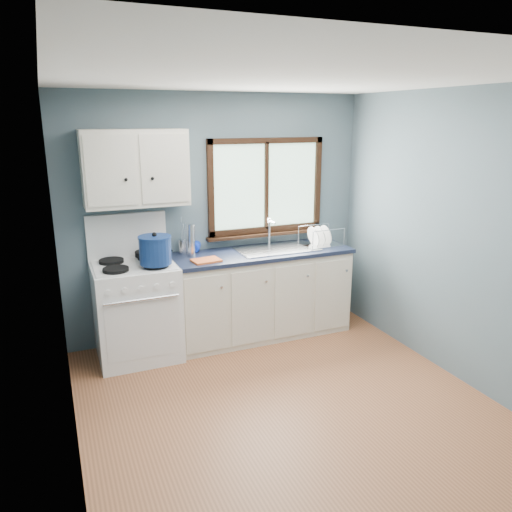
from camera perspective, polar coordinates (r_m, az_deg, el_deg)
name	(u,v)px	position (r m, az deg, el deg)	size (l,w,h in m)	color
floor	(294,414)	(4.14, 4.39, -17.53)	(3.20, 3.60, 0.02)	#975B38
ceiling	(302,76)	(3.49, 5.28, 19.79)	(3.20, 3.60, 0.02)	white
wall_back	(218,217)	(5.24, -4.37, 4.50)	(3.20, 0.02, 2.50)	slate
wall_front	(506,375)	(2.28, 26.68, -12.07)	(3.20, 0.02, 2.50)	slate
wall_left	(60,289)	(3.23, -21.49, -3.53)	(0.02, 3.60, 2.50)	slate
wall_right	(468,240)	(4.57, 23.02, 1.66)	(0.02, 3.60, 2.50)	slate
gas_range	(136,308)	(4.92, -13.51, -5.82)	(0.76, 0.69, 1.36)	white
base_cabinets	(261,297)	(5.30, 0.57, -4.76)	(1.85, 0.60, 0.88)	beige
countertop	(261,253)	(5.15, 0.59, 0.35)	(1.89, 0.64, 0.04)	black
sink	(277,255)	(5.24, 2.39, 0.12)	(0.84, 0.46, 0.44)	silver
window	(266,193)	(5.36, 1.18, 7.22)	(1.36, 0.10, 1.03)	#9EC6A8
upper_cabinets	(135,168)	(4.79, -13.62, 9.72)	(0.95, 0.35, 0.70)	beige
skillet	(148,253)	(4.92, -12.22, 0.29)	(0.38, 0.26, 0.05)	black
stockpot	(155,250)	(4.62, -11.45, 0.70)	(0.30, 0.30, 0.29)	navy
utensil_crock	(184,246)	(5.09, -8.20, 1.14)	(0.15, 0.15, 0.37)	silver
thermos	(191,240)	(4.96, -7.44, 1.79)	(0.08, 0.08, 0.32)	silver
soap_bottle	(194,240)	(5.06, -7.12, 1.78)	(0.11, 0.11, 0.27)	#0C2DBC
dish_towel	(206,260)	(4.80, -5.71, -0.51)	(0.26, 0.19, 0.02)	#D35C2A
dish_rack	(320,240)	(5.42, 7.34, 1.81)	(0.43, 0.34, 0.21)	silver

